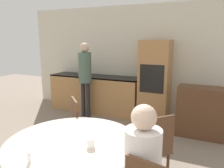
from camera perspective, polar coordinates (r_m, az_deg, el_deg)
wall_back at (r=5.31m, az=8.15°, el=6.05°), size 6.30×0.05×2.60m
kitchen_counter at (r=5.57m, az=-4.47°, el=-2.32°), size 2.31×0.60×0.91m
oven_unit at (r=4.95m, az=11.10°, el=0.83°), size 0.64×0.59×1.79m
sideboard at (r=4.43m, az=23.05°, el=-6.82°), size 0.99×0.45×0.94m
dining_table at (r=2.50m, az=-9.95°, el=-18.67°), size 1.41×1.41×0.75m
chair_far_left at (r=3.38m, az=-11.20°, el=-10.72°), size 0.57×0.57×0.94m
chair_far_right at (r=2.78m, az=11.03°, el=-15.78°), size 0.57×0.57×0.94m
person_seated at (r=1.94m, az=7.77°, el=-20.70°), size 0.31×0.37×1.29m
person_standing at (r=5.03m, az=-7.07°, el=3.36°), size 0.29×0.29×1.73m
cup at (r=2.23m, az=-5.68°, el=-15.09°), size 0.08×0.08×0.09m
salt_shaker at (r=2.12m, az=-20.82°, el=-17.48°), size 0.03×0.03×0.09m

